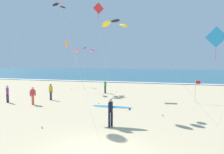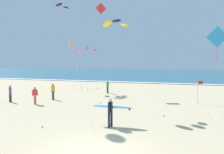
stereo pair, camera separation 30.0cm
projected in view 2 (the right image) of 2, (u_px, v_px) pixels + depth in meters
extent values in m
plane|color=#D1BA8E|center=(94.00, 152.00, 9.43)|extent=(160.00, 160.00, 0.00)
cube|color=#2D6075|center=(169.00, 73.00, 65.76)|extent=(160.00, 60.00, 0.08)
cube|color=white|center=(160.00, 83.00, 37.49)|extent=(160.00, 1.36, 0.01)
cylinder|color=black|center=(109.00, 120.00, 12.88)|extent=(0.13, 0.13, 0.88)
cylinder|color=black|center=(112.00, 119.00, 13.01)|extent=(0.13, 0.13, 0.88)
cube|color=black|center=(110.00, 107.00, 12.89)|extent=(0.22, 0.35, 0.60)
cube|color=white|center=(108.00, 106.00, 12.91)|extent=(0.02, 0.20, 0.32)
sphere|color=beige|center=(110.00, 100.00, 12.86)|extent=(0.21, 0.21, 0.21)
cylinder|color=black|center=(109.00, 109.00, 12.67)|extent=(0.09, 0.09, 0.56)
cylinder|color=black|center=(111.00, 104.00, 13.10)|extent=(0.09, 0.09, 0.26)
cylinder|color=black|center=(111.00, 106.00, 13.22)|extent=(0.26, 0.10, 0.14)
ellipsoid|color=#3399D8|center=(112.00, 107.00, 13.24)|extent=(2.57, 0.71, 0.10)
cube|color=#333333|center=(112.00, 106.00, 13.24)|extent=(2.23, 0.16, 0.03)
cube|color=#262628|center=(129.00, 109.00, 12.99)|extent=(0.12, 0.02, 0.14)
cylinder|color=silver|center=(65.00, 30.00, 11.00)|extent=(4.16, 1.70, 10.59)
cylinder|color=brown|center=(42.00, 127.00, 12.82)|extent=(0.06, 0.06, 0.10)
cube|color=orange|center=(70.00, 44.00, 34.74)|extent=(1.02, 0.98, 1.39)
cylinder|color=#2D99DB|center=(70.00, 51.00, 34.82)|extent=(0.02, 0.02, 0.98)
cylinder|color=silver|center=(75.00, 70.00, 32.99)|extent=(3.39, 3.25, 4.70)
cylinder|color=brown|center=(81.00, 88.00, 31.13)|extent=(0.06, 0.06, 0.10)
cube|color=#2D99DB|center=(217.00, 37.00, 13.38)|extent=(1.25, 0.33, 1.27)
cylinder|color=red|center=(217.00, 54.00, 13.45)|extent=(0.02, 0.02, 0.76)
cylinder|color=silver|center=(188.00, 89.00, 14.45)|extent=(3.14, 0.77, 3.81)
cylinder|color=brown|center=(164.00, 116.00, 15.42)|extent=(0.06, 0.06, 0.10)
cube|color=red|center=(101.00, 8.00, 25.51)|extent=(1.02, 0.87, 1.31)
cylinder|color=purple|center=(101.00, 17.00, 25.59)|extent=(0.02, 0.02, 0.66)
cylinder|color=silver|center=(110.00, 57.00, 26.36)|extent=(1.74, 1.46, 8.44)
cylinder|color=brown|center=(119.00, 92.00, 27.11)|extent=(0.06, 0.06, 0.10)
ellipsoid|color=pink|center=(79.00, 51.00, 26.86)|extent=(0.88, 1.25, 0.55)
ellipsoid|color=purple|center=(87.00, 48.00, 26.91)|extent=(0.88, 1.25, 0.20)
ellipsoid|color=pink|center=(95.00, 51.00, 27.02)|extent=(0.88, 1.25, 0.55)
cylinder|color=silver|center=(87.00, 71.00, 28.11)|extent=(0.76, 1.84, 4.83)
cylinder|color=brown|center=(88.00, 90.00, 29.28)|extent=(0.06, 0.06, 0.10)
ellipsoid|color=black|center=(66.00, 7.00, 30.61)|extent=(1.05, 0.78, 0.49)
ellipsoid|color=pink|center=(62.00, 4.00, 29.87)|extent=(1.04, 0.77, 0.20)
ellipsoid|color=black|center=(59.00, 5.00, 29.18)|extent=(1.05, 0.78, 0.49)
cylinder|color=silver|center=(68.00, 48.00, 29.98)|extent=(1.70, 0.18, 10.98)
cylinder|color=brown|center=(74.00, 89.00, 30.06)|extent=(0.06, 0.06, 0.10)
ellipsoid|color=yellow|center=(107.00, 24.00, 16.61)|extent=(1.10, 1.07, 0.49)
ellipsoid|color=black|center=(116.00, 21.00, 16.98)|extent=(1.09, 1.07, 0.20)
ellipsoid|color=yellow|center=(125.00, 25.00, 17.38)|extent=(1.10, 1.07, 0.49)
cylinder|color=silver|center=(108.00, 67.00, 18.45)|extent=(2.04, 1.91, 6.41)
cylinder|color=brown|center=(101.00, 103.00, 19.90)|extent=(0.06, 0.06, 0.10)
cylinder|color=silver|center=(21.00, 31.00, 21.52)|extent=(0.70, 4.39, 13.22)
cylinder|color=brown|center=(34.00, 96.00, 24.20)|extent=(0.06, 0.06, 0.10)
cylinder|color=#2D334C|center=(53.00, 96.00, 21.96)|extent=(0.22, 0.22, 0.84)
cube|color=gold|center=(53.00, 89.00, 21.91)|extent=(0.35, 0.25, 0.54)
sphere|color=brown|center=(53.00, 85.00, 21.88)|extent=(0.20, 0.20, 0.20)
cylinder|color=gold|center=(55.00, 90.00, 21.80)|extent=(0.08, 0.08, 0.50)
cylinder|color=gold|center=(51.00, 89.00, 22.02)|extent=(0.08, 0.08, 0.50)
cylinder|color=black|center=(10.00, 98.00, 20.73)|extent=(0.22, 0.22, 0.84)
cube|color=purple|center=(10.00, 90.00, 20.68)|extent=(0.37, 0.33, 0.54)
sphere|color=tan|center=(10.00, 86.00, 20.65)|extent=(0.20, 0.20, 0.20)
cylinder|color=purple|center=(11.00, 92.00, 20.52)|extent=(0.08, 0.08, 0.50)
cylinder|color=purple|center=(10.00, 91.00, 20.85)|extent=(0.08, 0.08, 0.50)
cylinder|color=#D8593F|center=(35.00, 100.00, 19.68)|extent=(0.22, 0.22, 0.84)
cube|color=red|center=(35.00, 92.00, 19.63)|extent=(0.36, 0.34, 0.54)
sphere|color=beige|center=(35.00, 88.00, 19.61)|extent=(0.20, 0.20, 0.20)
cylinder|color=red|center=(32.00, 93.00, 19.57)|extent=(0.08, 0.08, 0.50)
cylinder|color=red|center=(37.00, 93.00, 19.71)|extent=(0.08, 0.08, 0.50)
cylinder|color=#2D334C|center=(108.00, 90.00, 26.34)|extent=(0.22, 0.22, 0.84)
cube|color=#339351|center=(108.00, 84.00, 26.29)|extent=(0.35, 0.35, 0.54)
sphere|color=beige|center=(108.00, 81.00, 26.26)|extent=(0.20, 0.20, 0.20)
cylinder|color=#339351|center=(107.00, 85.00, 26.48)|extent=(0.08, 0.08, 0.50)
cylinder|color=#339351|center=(108.00, 85.00, 26.11)|extent=(0.08, 0.08, 0.50)
cylinder|color=silver|center=(198.00, 92.00, 20.06)|extent=(0.05, 0.05, 2.10)
cube|color=red|center=(200.00, 83.00, 19.94)|extent=(0.40, 0.02, 0.28)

